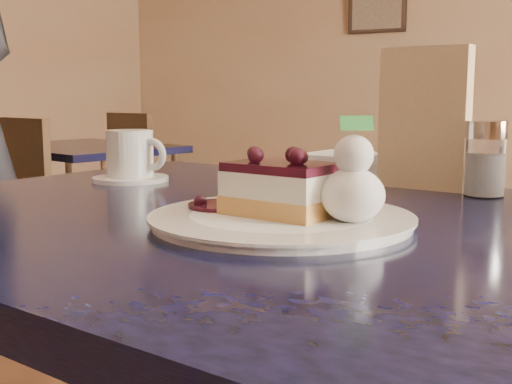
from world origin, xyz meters
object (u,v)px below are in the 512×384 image
at_px(bg_table_far_left, 88,259).
at_px(dessert_plate, 281,220).
at_px(cheesecake_slice, 281,189).
at_px(coffee_set, 131,158).
at_px(main_table, 304,281).

bearing_deg(bg_table_far_left, dessert_plate, -29.39).
height_order(dessert_plate, cheesecake_slice, cheesecake_slice).
relative_size(coffee_set, bg_table_far_left, 0.09).
bearing_deg(bg_table_far_left, coffee_set, -31.99).
relative_size(main_table, cheesecake_slice, 9.93).
bearing_deg(main_table, coffee_set, 165.42).
relative_size(dessert_plate, coffee_set, 2.12).
distance_m(main_table, bg_table_far_left, 2.93).
bearing_deg(dessert_plate, bg_table_far_left, 136.19).
relative_size(dessert_plate, cheesecake_slice, 2.21).
bearing_deg(cheesecake_slice, coffee_set, 159.23).
xyz_separation_m(dessert_plate, bg_table_far_left, (-2.08, 2.00, -0.75)).
xyz_separation_m(main_table, dessert_plate, (-0.01, -0.05, 0.09)).
xyz_separation_m(main_table, bg_table_far_left, (-2.09, 1.94, -0.66)).
distance_m(cheesecake_slice, bg_table_far_left, 2.99).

